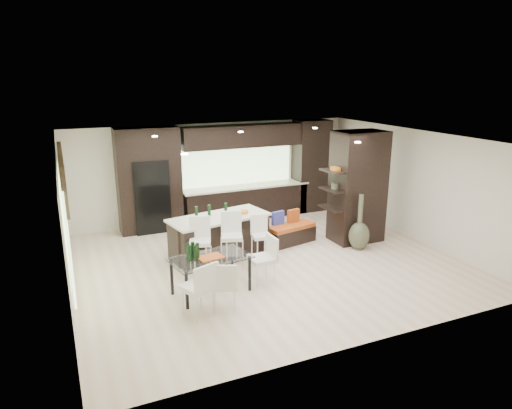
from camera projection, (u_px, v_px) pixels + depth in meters
name	position (u px, v px, depth m)	size (l,w,h in m)	color
ground	(267.00, 261.00, 10.05)	(8.00, 8.00, 0.00)	beige
back_wall	(215.00, 172.00, 12.77)	(8.00, 0.02, 2.70)	silver
left_wall	(64.00, 227.00, 8.15)	(0.02, 7.00, 2.70)	silver
right_wall	(415.00, 185.00, 11.20)	(0.02, 7.00, 2.70)	silver
ceiling	(268.00, 139.00, 9.31)	(8.00, 7.00, 0.02)	white
window_left	(66.00, 223.00, 8.34)	(0.04, 3.20, 1.90)	#B2D199
window_back	(235.00, 163.00, 12.90)	(3.40, 0.04, 1.20)	#B2D199
stone_accent	(62.00, 175.00, 8.11)	(0.08, 3.00, 0.80)	brown
ceiling_spots	(263.00, 138.00, 9.53)	(4.00, 3.00, 0.02)	white
back_cabinetry	(236.00, 172.00, 12.66)	(6.80, 0.68, 2.70)	black
refrigerator	(150.00, 195.00, 11.81)	(0.90, 0.68, 1.90)	black
partition_column	(358.00, 187.00, 11.02)	(1.20, 0.80, 2.70)	black
kitchen_island	(220.00, 236.00, 10.27)	(2.23, 0.96, 0.93)	black
stool_left	(200.00, 252.00, 9.31)	(0.42, 0.42, 0.96)	silver
stool_mid	(232.00, 247.00, 9.56)	(0.43, 0.43, 0.98)	silver
stool_right	(261.00, 244.00, 9.86)	(0.38, 0.38, 0.86)	silver
bench	(291.00, 234.00, 11.10)	(1.21, 0.47, 0.47)	black
floor_vase	(360.00, 222.00, 10.59)	(0.49, 0.49, 1.33)	#454A35
dining_table	(211.00, 275.00, 8.53)	(1.46, 0.82, 0.70)	white
chair_near	(224.00, 287.00, 7.87)	(0.47, 0.47, 0.86)	silver
chair_far	(199.00, 291.00, 7.68)	(0.50, 0.50, 0.92)	silver
chair_end	(262.00, 262.00, 8.91)	(0.47, 0.47, 0.88)	silver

